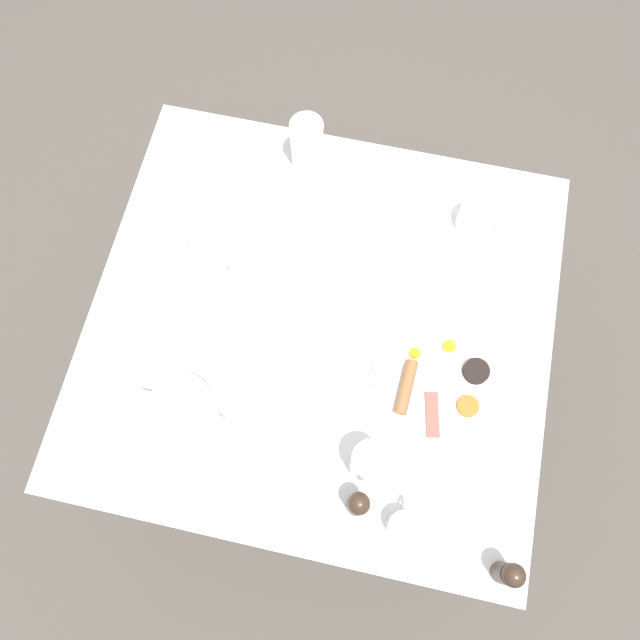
{
  "coord_description": "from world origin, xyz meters",
  "views": [
    {
      "loc": [
        -0.43,
        -0.09,
        2.07
      ],
      "look_at": [
        0.0,
        0.0,
        0.79
      ],
      "focal_mm": 35.0,
      "sensor_mm": 36.0,
      "label": 1
    }
  ],
  "objects_px": {
    "teapot_near": "(184,407)",
    "wine_glass_spare": "(147,296)",
    "salt_grinder": "(358,504)",
    "breakfast_plate": "(439,380)",
    "creamer_jug": "(402,525)",
    "knife_by_plate": "(306,372)",
    "water_glass_short": "(307,144)",
    "teapot_far": "(214,234)",
    "teacup_with_saucer_left": "(476,220)",
    "pepper_grinder": "(509,574)",
    "fork_by_plate": "(352,212)",
    "water_glass_tall": "(369,463)"
  },
  "relations": [
    {
      "from": "breakfast_plate",
      "to": "wine_glass_spare",
      "type": "height_order",
      "value": "wine_glass_spare"
    },
    {
      "from": "water_glass_short",
      "to": "fork_by_plate",
      "type": "bearing_deg",
      "value": -131.04
    },
    {
      "from": "teapot_near",
      "to": "creamer_jug",
      "type": "bearing_deg",
      "value": -9.56
    },
    {
      "from": "teacup_with_saucer_left",
      "to": "pepper_grinder",
      "type": "bearing_deg",
      "value": -168.09
    },
    {
      "from": "teacup_with_saucer_left",
      "to": "knife_by_plate",
      "type": "relative_size",
      "value": 0.64
    },
    {
      "from": "teapot_near",
      "to": "teacup_with_saucer_left",
      "type": "xyz_separation_m",
      "value": [
        0.56,
        -0.52,
        -0.02
      ]
    },
    {
      "from": "breakfast_plate",
      "to": "teacup_with_saucer_left",
      "type": "xyz_separation_m",
      "value": [
        0.38,
        -0.02,
        0.02
      ]
    },
    {
      "from": "salt_grinder",
      "to": "knife_by_plate",
      "type": "bearing_deg",
      "value": 33.01
    },
    {
      "from": "water_glass_short",
      "to": "salt_grinder",
      "type": "height_order",
      "value": "water_glass_short"
    },
    {
      "from": "breakfast_plate",
      "to": "creamer_jug",
      "type": "distance_m",
      "value": 0.31
    },
    {
      "from": "knife_by_plate",
      "to": "pepper_grinder",
      "type": "bearing_deg",
      "value": -123.97
    },
    {
      "from": "water_glass_short",
      "to": "wine_glass_spare",
      "type": "relative_size",
      "value": 1.13
    },
    {
      "from": "knife_by_plate",
      "to": "breakfast_plate",
      "type": "bearing_deg",
      "value": -81.31
    },
    {
      "from": "breakfast_plate",
      "to": "knife_by_plate",
      "type": "height_order",
      "value": "breakfast_plate"
    },
    {
      "from": "breakfast_plate",
      "to": "water_glass_short",
      "type": "bearing_deg",
      "value": 39.83
    },
    {
      "from": "teapot_far",
      "to": "creamer_jug",
      "type": "relative_size",
      "value": 2.17
    },
    {
      "from": "knife_by_plate",
      "to": "water_glass_short",
      "type": "bearing_deg",
      "value": 12.28
    },
    {
      "from": "water_glass_short",
      "to": "fork_by_plate",
      "type": "distance_m",
      "value": 0.19
    },
    {
      "from": "creamer_jug",
      "to": "fork_by_plate",
      "type": "relative_size",
      "value": 0.45
    },
    {
      "from": "teapot_near",
      "to": "wine_glass_spare",
      "type": "height_order",
      "value": "wine_glass_spare"
    },
    {
      "from": "wine_glass_spare",
      "to": "fork_by_plate",
      "type": "distance_m",
      "value": 0.5
    },
    {
      "from": "teapot_near",
      "to": "water_glass_tall",
      "type": "bearing_deg",
      "value": 1.2
    },
    {
      "from": "salt_grinder",
      "to": "breakfast_plate",
      "type": "bearing_deg",
      "value": -22.79
    },
    {
      "from": "pepper_grinder",
      "to": "teapot_near",
      "type": "bearing_deg",
      "value": 75.73
    },
    {
      "from": "teacup_with_saucer_left",
      "to": "teapot_far",
      "type": "bearing_deg",
      "value": 106.83
    },
    {
      "from": "wine_glass_spare",
      "to": "salt_grinder",
      "type": "bearing_deg",
      "value": -121.66
    },
    {
      "from": "creamer_jug",
      "to": "teacup_with_saucer_left",
      "type": "bearing_deg",
      "value": -4.19
    },
    {
      "from": "fork_by_plate",
      "to": "teacup_with_saucer_left",
      "type": "bearing_deg",
      "value": -84.53
    },
    {
      "from": "teapot_near",
      "to": "wine_glass_spare",
      "type": "xyz_separation_m",
      "value": [
        0.21,
        0.14,
        0.01
      ]
    },
    {
      "from": "creamer_jug",
      "to": "knife_by_plate",
      "type": "xyz_separation_m",
      "value": [
        0.26,
        0.25,
        -0.03
      ]
    },
    {
      "from": "teacup_with_saucer_left",
      "to": "creamer_jug",
      "type": "distance_m",
      "value": 0.69
    },
    {
      "from": "teapot_near",
      "to": "fork_by_plate",
      "type": "relative_size",
      "value": 1.17
    },
    {
      "from": "teapot_far",
      "to": "creamer_jug",
      "type": "xyz_separation_m",
      "value": [
        -0.52,
        -0.52,
        -0.02
      ]
    },
    {
      "from": "pepper_grinder",
      "to": "knife_by_plate",
      "type": "xyz_separation_m",
      "value": [
        0.31,
        0.46,
        -0.05
      ]
    },
    {
      "from": "teacup_with_saucer_left",
      "to": "wine_glass_spare",
      "type": "xyz_separation_m",
      "value": [
        -0.35,
        0.66,
        0.03
      ]
    },
    {
      "from": "knife_by_plate",
      "to": "water_glass_tall",
      "type": "bearing_deg",
      "value": -134.85
    },
    {
      "from": "teapot_far",
      "to": "pepper_grinder",
      "type": "bearing_deg",
      "value": 15.06
    },
    {
      "from": "breakfast_plate",
      "to": "teacup_with_saucer_left",
      "type": "height_order",
      "value": "teacup_with_saucer_left"
    },
    {
      "from": "pepper_grinder",
      "to": "salt_grinder",
      "type": "distance_m",
      "value": 0.3
    },
    {
      "from": "water_glass_tall",
      "to": "creamer_jug",
      "type": "xyz_separation_m",
      "value": [
        -0.1,
        -0.09,
        -0.03
      ]
    },
    {
      "from": "teapot_near",
      "to": "wine_glass_spare",
      "type": "distance_m",
      "value": 0.26
    },
    {
      "from": "teacup_with_saucer_left",
      "to": "pepper_grinder",
      "type": "distance_m",
      "value": 0.75
    },
    {
      "from": "teacup_with_saucer_left",
      "to": "creamer_jug",
      "type": "bearing_deg",
      "value": 175.81
    },
    {
      "from": "teapot_near",
      "to": "salt_grinder",
      "type": "bearing_deg",
      "value": -10.56
    },
    {
      "from": "water_glass_tall",
      "to": "wine_glass_spare",
      "type": "relative_size",
      "value": 1.02
    },
    {
      "from": "wine_glass_spare",
      "to": "knife_by_plate",
      "type": "height_order",
      "value": "wine_glass_spare"
    },
    {
      "from": "teapot_near",
      "to": "breakfast_plate",
      "type": "bearing_deg",
      "value": 25.16
    },
    {
      "from": "teapot_far",
      "to": "water_glass_short",
      "type": "bearing_deg",
      "value": 112.24
    },
    {
      "from": "teacup_with_saucer_left",
      "to": "water_glass_short",
      "type": "distance_m",
      "value": 0.42
    },
    {
      "from": "wine_glass_spare",
      "to": "knife_by_plate",
      "type": "distance_m",
      "value": 0.38
    }
  ]
}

